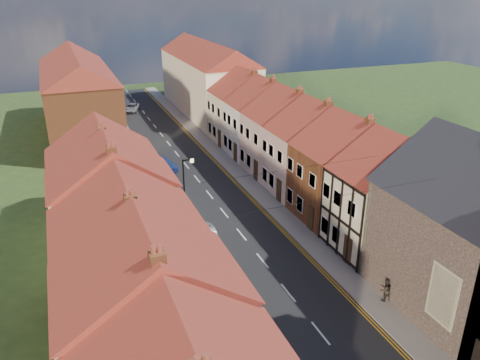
{
  "coord_description": "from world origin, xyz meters",
  "views": [
    {
      "loc": [
        -11.88,
        -11.68,
        18.22
      ],
      "look_at": [
        0.88,
        20.54,
        3.5
      ],
      "focal_mm": 35.0,
      "sensor_mm": 36.0,
      "label": 1
    }
  ],
  "objects_px": {
    "lamppost": "(185,191)",
    "car_far": "(163,164)",
    "car_mid": "(206,240)",
    "car_distant": "(132,108)",
    "pedestrian_left": "(227,317)",
    "pedestrian_right": "(386,290)"
  },
  "relations": [
    {
      "from": "pedestrian_right",
      "to": "pedestrian_left",
      "type": "bearing_deg",
      "value": 3.25
    },
    {
      "from": "car_mid",
      "to": "car_distant",
      "type": "bearing_deg",
      "value": 89.93
    },
    {
      "from": "car_distant",
      "to": "pedestrian_right",
      "type": "distance_m",
      "value": 52.67
    },
    {
      "from": "car_distant",
      "to": "lamppost",
      "type": "bearing_deg",
      "value": -74.78
    },
    {
      "from": "car_far",
      "to": "pedestrian_left",
      "type": "xyz_separation_m",
      "value": [
        -2.35,
        -25.93,
        0.43
      ]
    },
    {
      "from": "car_distant",
      "to": "pedestrian_right",
      "type": "height_order",
      "value": "pedestrian_right"
    },
    {
      "from": "pedestrian_right",
      "to": "car_mid",
      "type": "bearing_deg",
      "value": -41.11
    },
    {
      "from": "pedestrian_left",
      "to": "car_far",
      "type": "bearing_deg",
      "value": 101.93
    },
    {
      "from": "car_far",
      "to": "lamppost",
      "type": "bearing_deg",
      "value": -113.8
    },
    {
      "from": "car_far",
      "to": "pedestrian_left",
      "type": "bearing_deg",
      "value": -113.49
    },
    {
      "from": "pedestrian_right",
      "to": "car_distant",
      "type": "bearing_deg",
      "value": -73.46
    },
    {
      "from": "lamppost",
      "to": "pedestrian_right",
      "type": "xyz_separation_m",
      "value": [
        8.91,
        -12.99,
        -2.65
      ]
    },
    {
      "from": "lamppost",
      "to": "car_far",
      "type": "height_order",
      "value": "lamppost"
    },
    {
      "from": "pedestrian_left",
      "to": "car_mid",
      "type": "bearing_deg",
      "value": 96.92
    },
    {
      "from": "lamppost",
      "to": "car_distant",
      "type": "distance_m",
      "value": 39.44
    },
    {
      "from": "car_mid",
      "to": "pedestrian_left",
      "type": "relative_size",
      "value": 2.48
    },
    {
      "from": "car_far",
      "to": "pedestrian_right",
      "type": "height_order",
      "value": "pedestrian_right"
    },
    {
      "from": "car_distant",
      "to": "car_mid",
      "type": "bearing_deg",
      "value": -73.72
    },
    {
      "from": "car_far",
      "to": "pedestrian_left",
      "type": "height_order",
      "value": "pedestrian_left"
    },
    {
      "from": "pedestrian_left",
      "to": "pedestrian_right",
      "type": "bearing_deg",
      "value": 11.01
    },
    {
      "from": "car_mid",
      "to": "car_distant",
      "type": "xyz_separation_m",
      "value": [
        1.7,
        42.2,
        -0.15
      ]
    },
    {
      "from": "car_far",
      "to": "pedestrian_right",
      "type": "xyz_separation_m",
      "value": [
        7.57,
        -26.99,
        0.31
      ]
    }
  ]
}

